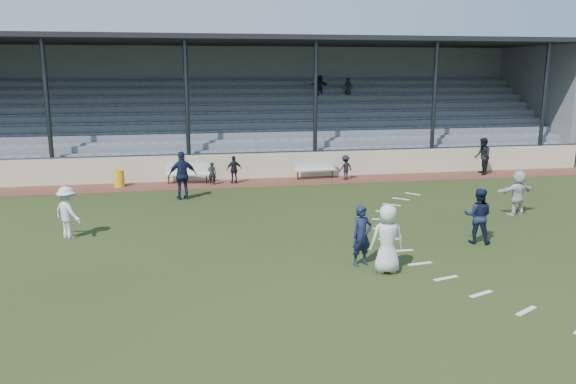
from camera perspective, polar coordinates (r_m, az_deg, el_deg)
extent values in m
plane|color=#273314|center=(15.70, 1.66, -6.58)|extent=(90.00, 90.00, 0.00)
cube|color=#5A2E24|center=(25.72, -3.22, 0.95)|extent=(34.00, 2.00, 0.02)
cube|color=beige|center=(26.63, -3.52, 2.64)|extent=(34.00, 0.18, 1.20)
cube|color=beige|center=(25.69, -10.18, 1.76)|extent=(2.03, 0.65, 0.06)
cube|color=beige|center=(25.86, -10.21, 2.40)|extent=(1.99, 0.31, 0.54)
cylinder|color=#282B2F|center=(25.85, -12.03, 1.23)|extent=(0.06, 0.06, 0.40)
cylinder|color=#282B2F|center=(25.64, -8.28, 1.29)|extent=(0.06, 0.06, 0.40)
cube|color=beige|center=(26.45, 2.78, 2.25)|extent=(2.02, 0.55, 0.06)
cube|color=beige|center=(26.61, 2.68, 2.86)|extent=(2.00, 0.21, 0.54)
cylinder|color=#282B2F|center=(26.25, 1.00, 1.67)|extent=(0.06, 0.06, 0.40)
cylinder|color=#282B2F|center=(26.75, 4.51, 1.84)|extent=(0.06, 0.06, 0.40)
cylinder|color=yellow|center=(25.79, -16.78, 1.34)|extent=(0.46, 0.46, 0.74)
sphere|color=#E9430D|center=(17.35, 7.41, -4.47)|extent=(0.20, 0.20, 0.20)
imported|color=silver|center=(14.48, 10.05, -4.71)|extent=(0.88, 0.58, 1.78)
imported|color=#141B38|center=(14.95, 7.50, -4.41)|extent=(0.68, 0.54, 1.61)
imported|color=#141B38|center=(17.61, 18.75, -2.30)|extent=(1.01, 0.94, 1.67)
imported|color=silver|center=(18.43, -21.47, -1.95)|extent=(1.17, 1.16, 1.62)
imported|color=#141B38|center=(22.65, -10.66, 1.66)|extent=(1.20, 0.67, 1.93)
imported|color=silver|center=(21.53, 22.30, -0.05)|extent=(1.55, 0.71, 1.61)
imported|color=black|center=(29.12, 19.16, 3.46)|extent=(0.91, 1.04, 1.81)
imported|color=black|center=(25.33, -7.72, 1.89)|extent=(0.42, 0.32, 1.02)
imported|color=black|center=(25.50, -5.49, 2.28)|extent=(0.79, 0.47, 1.25)
imported|color=black|center=(26.41, 5.85, 2.50)|extent=(0.85, 0.70, 1.15)
cube|color=slate|center=(27.17, -3.66, 2.83)|extent=(34.00, 0.80, 1.20)
cube|color=slate|center=(27.17, -3.70, 4.22)|extent=(33.00, 0.28, 0.10)
cube|color=slate|center=(27.92, -3.86, 3.50)|extent=(34.00, 0.80, 1.60)
cube|color=slate|center=(27.90, -3.91, 5.26)|extent=(33.00, 0.28, 0.10)
cube|color=slate|center=(28.68, -4.05, 4.14)|extent=(34.00, 0.80, 2.00)
cube|color=slate|center=(28.65, -4.10, 6.25)|extent=(33.00, 0.28, 0.10)
cube|color=slate|center=(29.44, -4.23, 4.74)|extent=(34.00, 0.80, 2.40)
cube|color=slate|center=(29.40, -4.29, 7.18)|extent=(33.00, 0.28, 0.10)
cube|color=slate|center=(30.20, -4.40, 5.32)|extent=(34.00, 0.80, 2.80)
cube|color=slate|center=(30.16, -4.47, 8.07)|extent=(33.00, 0.28, 0.10)
cube|color=slate|center=(30.97, -4.57, 5.86)|extent=(34.00, 0.80, 3.20)
cube|color=slate|center=(30.93, -4.64, 8.92)|extent=(33.00, 0.28, 0.10)
cube|color=slate|center=(31.74, -4.72, 6.38)|extent=(34.00, 0.80, 3.60)
cube|color=slate|center=(31.70, -4.80, 9.73)|extent=(33.00, 0.28, 0.10)
cube|color=slate|center=(32.51, -4.87, 6.87)|extent=(34.00, 0.80, 4.00)
cube|color=slate|center=(32.48, -4.96, 10.49)|extent=(33.00, 0.28, 0.10)
cube|color=slate|center=(33.29, -5.01, 7.35)|extent=(34.00, 0.80, 4.40)
cube|color=slate|center=(33.27, -5.10, 11.22)|extent=(33.00, 0.28, 0.10)
cube|color=slate|center=(33.81, -5.14, 9.12)|extent=(34.00, 0.40, 6.40)
cube|color=slate|center=(36.10, 23.48, 8.36)|extent=(0.30, 7.80, 6.40)
cube|color=black|center=(29.91, -4.55, 15.04)|extent=(34.60, 9.00, 0.22)
cylinder|color=#282B2F|center=(26.88, -23.21, 7.45)|extent=(0.20, 0.20, 6.50)
cylinder|color=#282B2F|center=(26.23, -10.21, 8.15)|extent=(0.20, 0.20, 6.50)
cylinder|color=#282B2F|center=(26.93, 2.80, 8.44)|extent=(0.20, 0.20, 6.50)
cylinder|color=#282B2F|center=(28.89, 14.59, 8.33)|extent=(0.20, 0.20, 6.50)
cylinder|color=#282B2F|center=(31.88, 24.52, 7.96)|extent=(0.20, 0.20, 6.50)
cylinder|color=#282B2F|center=(26.53, -3.54, 4.02)|extent=(34.00, 0.05, 0.05)
imported|color=black|center=(32.80, 6.11, 10.59)|extent=(0.50, 0.33, 1.02)
imported|color=black|center=(32.37, 3.24, 10.76)|extent=(1.15, 0.66, 1.18)
cube|color=white|center=(23.97, 12.54, -0.18)|extent=(0.54, 0.61, 0.01)
cube|color=white|center=(22.95, 11.40, -0.68)|extent=(0.59, 0.56, 0.01)
cube|color=white|center=(21.89, 10.49, -1.28)|extent=(0.64, 0.51, 0.01)
cube|color=white|center=(20.81, 9.86, -1.97)|extent=(0.67, 0.44, 0.01)
cube|color=white|center=(19.71, 9.57, -2.77)|extent=(0.70, 0.37, 0.01)
cube|color=white|center=(18.61, 9.69, -3.68)|extent=(0.71, 0.29, 0.01)
cube|color=white|center=(17.53, 10.28, -4.71)|extent=(0.71, 0.21, 0.01)
cube|color=white|center=(16.50, 11.44, -5.85)|extent=(0.70, 0.12, 0.01)
cube|color=white|center=(15.54, 13.23, -7.09)|extent=(0.71, 0.21, 0.01)
cube|color=white|center=(14.67, 15.75, -8.41)|extent=(0.71, 0.29, 0.01)
cube|color=white|center=(13.94, 19.03, -9.76)|extent=(0.70, 0.37, 0.01)
cube|color=white|center=(13.37, 23.05, -11.04)|extent=(0.67, 0.44, 0.01)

